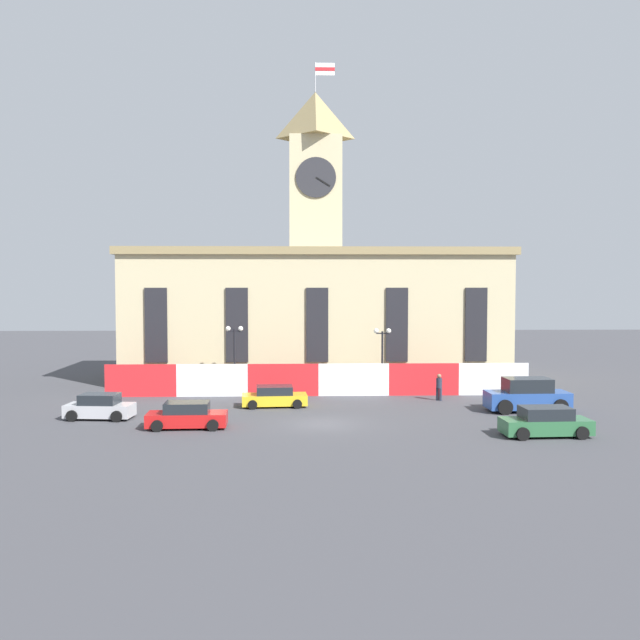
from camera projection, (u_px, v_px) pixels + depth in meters
The scene contains 11 objects.
ground_plane at pixel (324, 424), 40.64m from camera, with size 160.00×160.00×0.00m, color #424247.
civic_building at pixel (315, 306), 59.31m from camera, with size 30.76×12.02×26.11m.
banner_fence at pixel (318, 380), 50.64m from camera, with size 30.17×0.12×2.30m.
street_lamp_far_left at pixel (234, 345), 51.14m from camera, with size 1.26×0.36×4.95m.
street_lamp_right at pixel (382, 346), 51.48m from camera, with size 1.26×0.36×4.76m.
car_silver_hatch at pixel (100, 407), 42.12m from camera, with size 4.04×2.31×1.50m.
car_yellow_coupe at pixel (275, 397), 46.34m from camera, with size 4.31×2.35×1.35m.
car_blue_van at pixel (527, 396), 44.58m from camera, with size 5.15×2.47×2.10m.
car_green_wagon at pixel (546, 423), 37.39m from camera, with size 4.67×2.28×1.55m.
car_red_sedan at pixel (187, 416), 39.49m from camera, with size 4.45×2.23×1.45m.
pedestrian at pixel (439, 386), 48.67m from camera, with size 0.56×0.56×1.83m.
Camera 1 is at (-1.49, -40.25, 8.07)m, focal length 40.00 mm.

